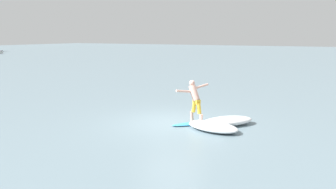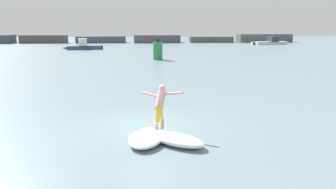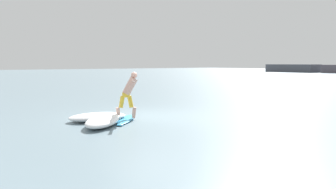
{
  "view_description": "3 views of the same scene",
  "coord_description": "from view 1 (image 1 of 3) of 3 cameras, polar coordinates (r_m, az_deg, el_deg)",
  "views": [
    {
      "loc": [
        -11.32,
        -5.93,
        3.49
      ],
      "look_at": [
        0.69,
        0.5,
        1.01
      ],
      "focal_mm": 35.0,
      "sensor_mm": 36.0,
      "label": 1
    },
    {
      "loc": [
        -0.36,
        -12.21,
        3.81
      ],
      "look_at": [
        0.76,
        0.54,
        1.09
      ],
      "focal_mm": 35.0,
      "sensor_mm": 36.0,
      "label": 2
    },
    {
      "loc": [
        10.47,
        -6.69,
        2.04
      ],
      "look_at": [
        0.41,
        0.8,
        0.84
      ],
      "focal_mm": 35.0,
      "sensor_mm": 36.0,
      "label": 3
    }
  ],
  "objects": [
    {
      "name": "ground_plane",
      "position": [
        13.25,
        0.48,
        -4.96
      ],
      "size": [
        200.0,
        200.0,
        0.0
      ],
      "primitive_type": "plane",
      "color": "slate"
    },
    {
      "name": "surfboard",
      "position": [
        13.11,
        5.09,
        -4.98
      ],
      "size": [
        1.92,
        1.73,
        0.21
      ],
      "color": "#3999CB",
      "rests_on": "ground"
    },
    {
      "name": "surfer",
      "position": [
        12.96,
        4.67,
        -0.54
      ],
      "size": [
        1.47,
        0.99,
        1.65
      ],
      "color": "#D49F8E",
      "rests_on": "surfboard"
    },
    {
      "name": "wave_foam_at_tail",
      "position": [
        12.32,
        7.81,
        -5.54
      ],
      "size": [
        1.5,
        2.2,
        0.29
      ],
      "color": "white",
      "rests_on": "ground"
    },
    {
      "name": "wave_foam_at_nose",
      "position": [
        13.1,
        10.28,
        -4.56
      ],
      "size": [
        2.23,
        2.16,
        0.33
      ],
      "color": "white",
      "rests_on": "ground"
    }
  ]
}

